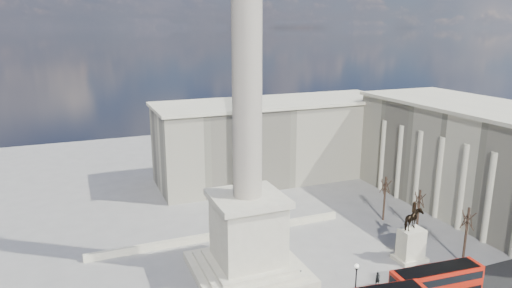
{
  "coord_description": "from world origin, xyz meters",
  "views": [
    {
      "loc": [
        -19.27,
        -45.4,
        31.23
      ],
      "look_at": [
        0.04,
        2.26,
        18.11
      ],
      "focal_mm": 32.0,
      "sensor_mm": 36.0,
      "label": 1
    }
  ],
  "objects": [
    {
      "name": "pedestrian_crossing",
      "position": [
        5.36,
        0.33,
        0.81
      ],
      "size": [
        0.81,
        1.01,
        1.61
      ],
      "primitive_type": "imported",
      "rotation": [
        0.0,
        0.0,
        2.1
      ],
      "color": "black",
      "rests_on": "ground"
    },
    {
      "name": "bare_tree_far",
      "position": [
        27.13,
        12.33,
        6.27
      ],
      "size": [
        1.95,
        1.95,
        7.95
      ],
      "rotation": [
        0.0,
        0.0,
        -0.31
      ],
      "color": "#332319",
      "rests_on": "ground"
    },
    {
      "name": "victorian_lamp",
      "position": [
        8.27,
        -7.27,
        3.43
      ],
      "size": [
        0.5,
        0.5,
        5.82
      ],
      "rotation": [
        0.0,
        0.0,
        -0.42
      ],
      "color": "black",
      "rests_on": "ground"
    },
    {
      "name": "building_northeast",
      "position": [
        20.0,
        40.0,
        8.32
      ],
      "size": [
        51.0,
        17.0,
        16.6
      ],
      "color": "beige",
      "rests_on": "ground"
    },
    {
      "name": "bare_tree_near",
      "position": [
        28.04,
        -3.82,
        6.76
      ],
      "size": [
        1.96,
        1.96,
        8.58
      ],
      "rotation": [
        0.0,
        0.0,
        0.23
      ],
      "color": "#332319",
      "rests_on": "ground"
    },
    {
      "name": "equestrian_statue",
      "position": [
        22.01,
        -0.29,
        3.02
      ],
      "size": [
        4.17,
        3.13,
        8.64
      ],
      "color": "beige",
      "rests_on": "ground"
    },
    {
      "name": "pedestrian_walking",
      "position": [
        13.93,
        -3.92,
        0.88
      ],
      "size": [
        0.7,
        0.51,
        1.76
      ],
      "primitive_type": "imported",
      "rotation": [
        0.0,
        0.0,
        -0.15
      ],
      "color": "black",
      "rests_on": "ground"
    },
    {
      "name": "balustrade_wall",
      "position": [
        0.0,
        16.0,
        0.55
      ],
      "size": [
        40.0,
        0.6,
        1.1
      ],
      "primitive_type": "cube",
      "color": "beige",
      "rests_on": "ground"
    },
    {
      "name": "pedestrian_standing",
      "position": [
        17.94,
        -6.5,
        0.9
      ],
      "size": [
        0.9,
        0.71,
        1.81
      ],
      "primitive_type": "imported",
      "rotation": [
        0.0,
        0.0,
        3.11
      ],
      "color": "black",
      "rests_on": "ground"
    },
    {
      "name": "bare_tree_mid",
      "position": [
        28.66,
        6.0,
        5.99
      ],
      "size": [
        2.01,
        2.01,
        7.61
      ],
      "rotation": [
        0.0,
        0.0,
        -0.01
      ],
      "color": "#332319",
      "rests_on": "ground"
    },
    {
      "name": "building_east",
      "position": [
        45.0,
        10.0,
        9.32
      ],
      "size": [
        19.0,
        46.0,
        18.6
      ],
      "color": "beige",
      "rests_on": "ground"
    },
    {
      "name": "nelsons_column",
      "position": [
        0.0,
        5.0,
        12.92
      ],
      "size": [
        14.0,
        14.0,
        49.85
      ],
      "color": "beige",
      "rests_on": "ground"
    },
    {
      "name": "red_bus_c",
      "position": [
        17.82,
        -9.59,
        2.38
      ],
      "size": [
        11.33,
        3.43,
        4.53
      ],
      "rotation": [
        0.0,
        0.0,
        -0.08
      ],
      "color": "#B81909",
      "rests_on": "ground"
    }
  ]
}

